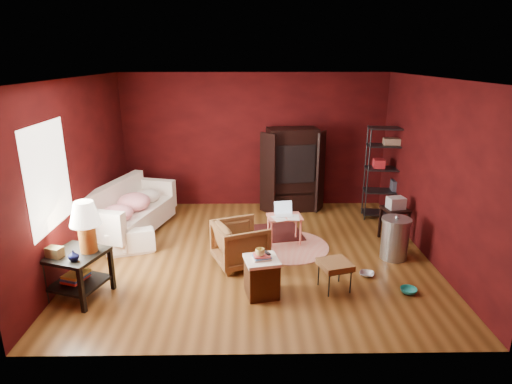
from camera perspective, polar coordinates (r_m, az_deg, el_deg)
The scene contains 18 objects.
room at distance 6.61m, azimuth -0.32°, elevation 2.76°, with size 5.54×5.04×2.84m.
sofa at distance 8.08m, azimuth -16.72°, elevation -2.75°, with size 1.99×0.58×0.78m, color white.
armchair at distance 6.62m, azimuth -2.11°, elevation -6.63°, with size 0.74×0.69×0.76m, color black.
pet_bowl_steel at distance 6.60m, azimuth 14.61°, elevation -9.94°, with size 0.22×0.05×0.22m, color #B9BCC0.
pet_bowl_turquoise at distance 6.33m, azimuth 19.75°, elevation -11.68°, with size 0.23×0.07×0.23m, color #24ABA4.
vase at distance 5.91m, azimuth -23.16°, elevation -7.80°, with size 0.14×0.14×0.14m, color #0C113E.
mug at distance 5.66m, azimuth 0.55°, elevation -7.92°, with size 0.12×0.10×0.12m, color #E2C96E.
side_table at distance 6.07m, azimuth -22.29°, elevation -6.05°, with size 0.85×0.85×1.33m.
sofa_cushions at distance 8.07m, azimuth -16.58°, elevation -2.52°, with size 1.31×2.19×0.86m.
hamper at distance 5.86m, azimuth 0.77°, elevation -11.15°, with size 0.52×0.52×0.62m.
footstool at distance 6.05m, azimuth 10.50°, elevation -9.62°, with size 0.50×0.50×0.42m.
rug_round at distance 7.37m, azimuth 4.25°, elevation -7.24°, with size 1.50×1.50×0.01m.
rug_oriental at distance 7.84m, azimuth 1.10°, elevation -5.51°, with size 1.47×1.10×0.01m.
laptop_desk at distance 7.35m, azimuth 3.80°, elevation -3.58°, with size 0.62×0.51×0.71m.
tv_armoire at distance 8.85m, azimuth 4.82°, elevation 3.16°, with size 1.35×0.83×1.72m.
wire_shelving at distance 8.73m, azimuth 17.38°, elevation 2.90°, with size 0.93×0.48×1.82m.
small_stand at distance 7.76m, azimuth 18.09°, elevation -2.09°, with size 0.46×0.46×0.80m.
trash_can at distance 7.18m, azimuth 18.03°, elevation -5.88°, with size 0.57×0.57×0.73m.
Camera 1 is at (-0.10, -6.40, 3.10)m, focal length 30.00 mm.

